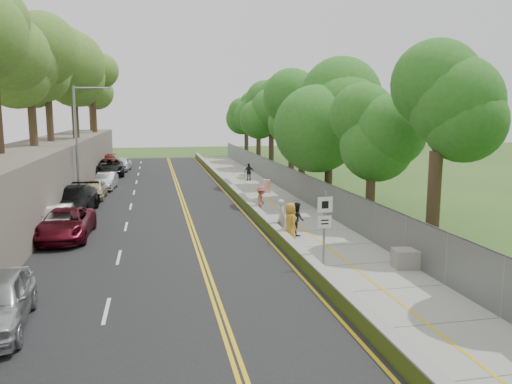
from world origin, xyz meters
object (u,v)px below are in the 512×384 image
at_px(streetlight, 80,136).
at_px(signpost, 325,220).
at_px(person_far, 249,172).
at_px(construction_barrel, 267,186).
at_px(concrete_block, 407,258).
at_px(car_2, 65,224).
at_px(painter_0, 290,222).
at_px(car_1, 56,220).

xyz_separation_m(streetlight, signpost, (11.51, -17.02, -2.68)).
bearing_deg(person_far, construction_barrel, 81.36).
distance_m(concrete_block, car_2, 16.27).
height_order(streetlight, signpost, streetlight).
distance_m(signpost, painter_0, 4.14).
distance_m(construction_barrel, person_far, 6.93).
distance_m(car_2, person_far, 22.98).
xyz_separation_m(construction_barrel, car_1, (-13.60, -11.09, 0.24)).
bearing_deg(car_1, car_2, -63.59).
relative_size(car_2, person_far, 3.32).
distance_m(signpost, concrete_block, 3.69).
height_order(streetlight, car_2, streetlight).
bearing_deg(signpost, concrete_block, -14.12).
bearing_deg(car_1, streetlight, 84.72).
relative_size(painter_0, person_far, 1.20).
distance_m(streetlight, car_1, 9.88).
relative_size(signpost, car_2, 0.59).
height_order(car_1, person_far, person_far).
bearing_deg(car_1, concrete_block, -34.81).
height_order(streetlight, painter_0, streetlight).
relative_size(streetlight, car_1, 1.79).
bearing_deg(car_2, concrete_block, -27.04).
relative_size(construction_barrel, painter_0, 0.51).
bearing_deg(signpost, car_1, 145.78).
distance_m(streetlight, construction_barrel, 14.21).
distance_m(car_1, person_far, 22.51).
relative_size(signpost, concrete_block, 2.77).
bearing_deg(construction_barrel, concrete_block, -86.25).
bearing_deg(car_2, signpost, -30.68).
xyz_separation_m(car_1, car_2, (0.60, -1.00, -0.00)).
bearing_deg(streetlight, signpost, -55.92).
distance_m(signpost, car_2, 13.10).
height_order(signpost, car_1, signpost).
xyz_separation_m(concrete_block, person_far, (-1.40, 26.76, 0.42)).
bearing_deg(car_2, streetlight, 93.98).
bearing_deg(streetlight, car_1, -90.87).
bearing_deg(painter_0, car_2, 66.33).
relative_size(concrete_block, painter_0, 0.58).
bearing_deg(streetlight, concrete_block, -50.38).
xyz_separation_m(construction_barrel, person_far, (-0.10, 6.92, 0.31)).
distance_m(signpost, construction_barrel, 19.17).
bearing_deg(car_1, signpost, -38.63).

